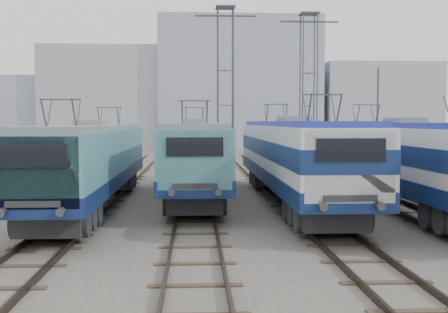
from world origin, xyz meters
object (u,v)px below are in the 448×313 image
locomotive_far_right (406,156)px  locomotive_center_right (294,153)px  catenary_tower_east (309,85)px  locomotive_far_left (90,158)px  mast_rear (329,125)px  catenary_tower_west (225,82)px  mast_mid (377,127)px  locomotive_center_left (195,152)px

locomotive_far_right → locomotive_center_right: bearing=159.0°
catenary_tower_east → locomotive_far_right: bearing=-89.3°
locomotive_far_left → mast_rear: 25.53m
catenary_tower_east → mast_rear: catenary_tower_east is taller
locomotive_far_right → catenary_tower_west: bearing=111.2°
locomotive_far_right → catenary_tower_east: size_ratio=1.54×
catenary_tower_east → mast_mid: size_ratio=1.71×
locomotive_far_left → locomotive_center_right: bearing=4.6°
locomotive_far_left → catenary_tower_east: catenary_tower_east is taller
locomotive_far_right → catenary_tower_west: catenary_tower_west is taller
locomotive_center_right → locomotive_far_right: 4.82m
mast_mid → locomotive_far_right: bearing=-101.2°
mast_mid → mast_rear: 12.00m
catenary_tower_east → mast_mid: 10.69m
locomotive_center_right → locomotive_far_right: bearing=-21.0°
locomotive_center_left → locomotive_center_right: locomotive_center_right is taller
locomotive_center_left → catenary_tower_east: 17.27m
locomotive_center_left → mast_mid: 11.71m
locomotive_far_right → catenary_tower_west: 19.11m
locomotive_far_right → mast_mid: size_ratio=2.64×
locomotive_far_right → catenary_tower_east: bearing=90.7°
catenary_tower_east → mast_mid: (2.10, -10.00, -3.14)m
locomotive_center_left → mast_rear: size_ratio=2.62×
locomotive_center_left → locomotive_center_right: (4.50, -3.39, 0.11)m
catenary_tower_west → catenary_tower_east: bearing=17.1°
locomotive_center_left → locomotive_far_left: bearing=-137.5°
catenary_tower_west → mast_mid: catenary_tower_west is taller
catenary_tower_west → mast_rear: 9.99m
catenary_tower_east → mast_rear: 4.28m
locomotive_far_right → mast_rear: mast_rear is taller
locomotive_center_right → catenary_tower_east: catenary_tower_east is taller
locomotive_far_right → catenary_tower_west: (-6.75, 17.36, 4.29)m
catenary_tower_west → catenary_tower_east: (6.50, 2.00, 0.00)m
locomotive_center_right → locomotive_far_right: (4.50, -1.73, -0.03)m
mast_mid → catenary_tower_west: bearing=137.1°
locomotive_center_left → catenary_tower_west: catenary_tower_west is taller
locomotive_center_left → mast_mid: (10.85, 4.24, 1.22)m
locomotive_far_left → locomotive_center_left: size_ratio=0.98×
locomotive_center_right → mast_mid: 9.99m
locomotive_center_left → mast_mid: bearing=21.3°
locomotive_far_left → catenary_tower_east: (13.25, 18.36, 4.41)m
catenary_tower_west → mast_rear: size_ratio=1.71×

